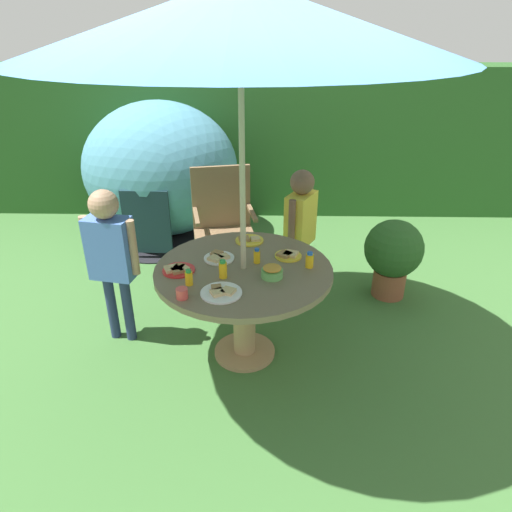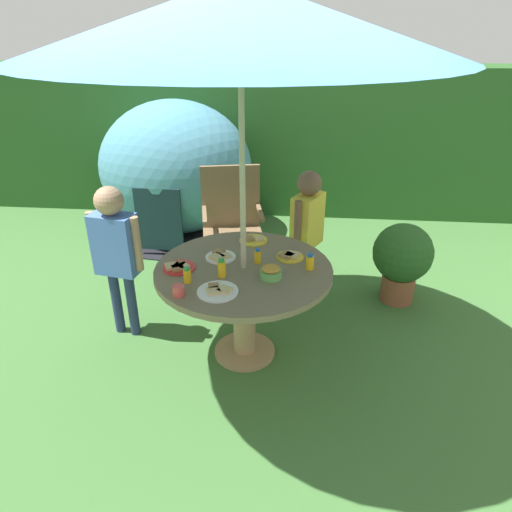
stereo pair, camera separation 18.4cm
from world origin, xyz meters
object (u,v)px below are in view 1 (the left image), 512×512
wooden_chair (223,220)px  dome_tent (161,170)px  child_in_yellow_shirt (301,220)px  juice_bottle_near_left (189,278)px  snack_bowl (272,272)px  juice_bottle_center_back (310,260)px  juice_bottle_mid_left (223,269)px  child_in_blue_shirt (110,249)px  juice_bottle_front_edge (257,256)px  patio_umbrella (240,20)px  plate_center_front (288,255)px  potted_plant (393,253)px  cup_near (182,293)px  plate_mid_right (178,269)px  plate_far_right (221,292)px  garden_table (244,286)px  plate_far_left (219,257)px  plate_near_right (249,240)px

wooden_chair → dome_tent: dome_tent is taller
child_in_yellow_shirt → juice_bottle_near_left: size_ratio=10.92×
dome_tent → snack_bowl: size_ratio=12.61×
juice_bottle_center_back → juice_bottle_mid_left: size_ratio=0.90×
wooden_chair → child_in_yellow_shirt: 0.75m
child_in_blue_shirt → juice_bottle_front_edge: (1.03, -0.10, 0.00)m
juice_bottle_near_left → juice_bottle_front_edge: size_ratio=0.98×
snack_bowl → patio_umbrella: bearing=147.5°
wooden_chair → plate_center_front: wooden_chair is taller
plate_center_front → juice_bottle_front_edge: bearing=-156.4°
potted_plant → plate_center_front: (-0.93, -0.68, 0.31)m
wooden_chair → cup_near: (-0.11, -1.50, 0.15)m
potted_plant → plate_mid_right: bearing=-151.4°
patio_umbrella → plate_far_right: 1.50m
garden_table → plate_center_front: size_ratio=6.34×
plate_far_left → potted_plant: bearing=27.1°
dome_tent → juice_bottle_mid_left: 2.53m
juice_bottle_front_edge → garden_table: bearing=-138.9°
garden_table → child_in_blue_shirt: child_in_blue_shirt is taller
plate_mid_right → juice_bottle_center_back: (0.87, 0.08, 0.04)m
child_in_yellow_shirt → snack_bowl: size_ratio=8.20×
plate_mid_right → juice_bottle_front_edge: juice_bottle_front_edge is taller
wooden_chair → child_in_yellow_shirt: child_in_yellow_shirt is taller
snack_bowl → plate_near_right: (-0.17, 0.54, -0.03)m
child_in_blue_shirt → juice_bottle_front_edge: child_in_blue_shirt is taller
plate_mid_right → juice_bottle_front_edge: bearing=14.6°
patio_umbrella → plate_near_right: bearing=86.8°
potted_plant → plate_near_right: 1.32m
garden_table → cup_near: (-0.35, -0.39, 0.18)m
plate_far_right → juice_bottle_near_left: bearing=153.4°
wooden_chair → juice_bottle_center_back: (0.67, -1.09, 0.17)m
garden_table → juice_bottle_mid_left: juice_bottle_mid_left is taller
child_in_blue_shirt → garden_table: bearing=0.0°
wooden_chair → child_in_yellow_shirt: size_ratio=0.92×
potted_plant → child_in_yellow_shirt: child_in_yellow_shirt is taller
dome_tent → plate_far_right: bearing=-69.2°
dome_tent → child_in_yellow_shirt: dome_tent is taller
wooden_chair → patio_umbrella: bearing=-90.0°
wooden_chair → juice_bottle_front_edge: 1.10m
snack_bowl → plate_center_front: (0.11, 0.29, -0.03)m
potted_plant → child_in_yellow_shirt: (-0.81, -0.05, 0.32)m
child_in_blue_shirt → plate_center_front: size_ratio=6.33×
juice_bottle_near_left → potted_plant: bearing=34.5°
plate_far_right → child_in_blue_shirt: bearing=148.3°
garden_table → dome_tent: (-1.02, 2.23, 0.16)m
juice_bottle_near_left → juice_bottle_center_back: size_ratio=0.95×
dome_tent → juice_bottle_center_back: (1.45, -2.21, 0.04)m
wooden_chair → plate_far_right: size_ratio=4.21×
plate_near_right → plate_far_right: (-0.14, -0.75, 0.00)m
garden_table → child_in_blue_shirt: size_ratio=1.00×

